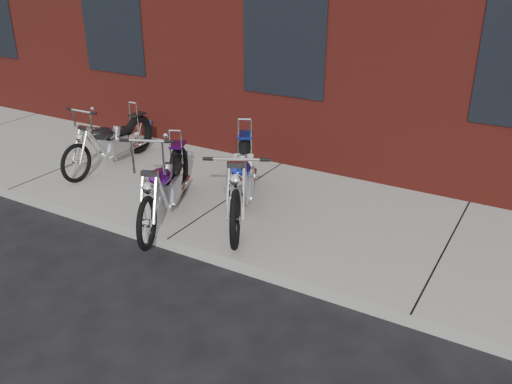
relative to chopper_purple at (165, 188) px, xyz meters
The scene contains 5 objects.
ground 0.85m from the chopper_purple, 51.71° to the right, with size 120.00×120.00×0.00m, color black.
sidewalk 1.18m from the chopper_purple, 68.08° to the left, with size 22.00×3.00×0.15m, color gray.
chopper_purple is the anchor object (origin of this frame).
chopper_blue 1.00m from the chopper_purple, 37.30° to the left, with size 1.25×2.28×1.09m.
chopper_third 2.21m from the chopper_purple, 152.01° to the left, with size 0.51×2.11×1.07m.
Camera 1 is at (3.87, -4.48, 3.38)m, focal length 38.00 mm.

